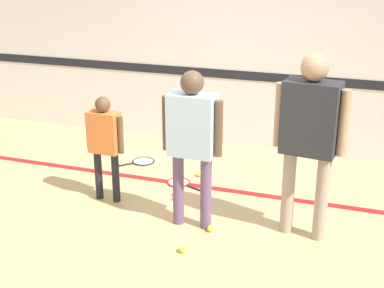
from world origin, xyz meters
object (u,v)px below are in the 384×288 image
Objects in this scene: person_instructor at (192,133)px; person_student_left at (105,138)px; racket_spare_on_floor at (180,183)px; tennis_ball_by_spare_racket at (199,174)px; tennis_ball_stray_left at (210,229)px; racket_second_spare at (142,161)px; tennis_ball_near_instructor at (182,249)px; person_student_right at (310,128)px.

person_instructor is 1.14m from person_student_left.
racket_spare_on_floor is 8.19× the size of tennis_ball_by_spare_racket.
racket_second_spare is at bearing 133.59° from tennis_ball_stray_left.
tennis_ball_by_spare_racket reaches higher than racket_spare_on_floor.
tennis_ball_stray_left is at bearing 74.19° from tennis_ball_near_instructor.
racket_spare_on_floor is at bearing 99.20° from racket_second_spare.
racket_second_spare is (-1.17, 1.39, -0.98)m from person_instructor.
tennis_ball_stray_left reaches higher than racket_second_spare.
racket_second_spare is at bearing -21.07° from person_student_right.
person_student_right is at bearing -2.80° from racket_spare_on_floor.
racket_second_spare is at bearing 166.90° from tennis_ball_by_spare_racket.
tennis_ball_near_instructor is at bearing -76.68° from tennis_ball_by_spare_racket.
person_student_right is at bearing 15.69° from tennis_ball_stray_left.
racket_spare_on_floor is 1.20m from tennis_ball_stray_left.
person_instructor is 1.10m from tennis_ball_near_instructor.
racket_spare_on_floor is at bearing 117.48° from person_instructor.
tennis_ball_near_instructor is at bearing -46.33° from racket_spare_on_floor.
person_student_right is 2.04m from tennis_ball_by_spare_racket.
person_instructor is 1.34× the size of person_student_left.
racket_spare_on_floor is at bearing 124.81° from tennis_ball_stray_left.
person_student_right is (2.16, -0.08, 0.37)m from person_student_left.
person_instructor reaches higher than racket_spare_on_floor.
tennis_ball_near_instructor is (1.26, -1.92, 0.02)m from racket_second_spare.
tennis_ball_near_instructor is at bearing -31.33° from person_student_left.
person_instructor is 1.10m from person_student_right.
tennis_ball_stray_left is at bearing 86.82° from racket_second_spare.
racket_spare_on_floor is at bearing -117.72° from tennis_ball_by_spare_racket.
tennis_ball_near_instructor is 1.00× the size of tennis_ball_stray_left.
racket_spare_on_floor is (-1.55, 0.74, -1.10)m from person_student_right.
person_student_left is 1.40m from tennis_ball_by_spare_racket.
tennis_ball_stray_left is at bearing 22.92° from person_student_right.
person_instructor is at bearing -10.56° from person_student_left.
tennis_ball_near_instructor is at bearing -80.32° from person_instructor.
racket_second_spare is (-2.26, 1.21, -1.10)m from person_student_right.
racket_second_spare is 2.29m from tennis_ball_near_instructor.
person_student_left is at bearing 166.10° from tennis_ball_stray_left.
person_student_left is 18.03× the size of tennis_ball_near_instructor.
person_student_right is at bearing -35.90° from tennis_ball_by_spare_racket.
person_student_left is 18.03× the size of tennis_ball_by_spare_racket.
person_instructor is 2.06m from racket_second_spare.
tennis_ball_by_spare_racket is at bearing 120.13° from racket_second_spare.
tennis_ball_stray_left reaches higher than racket_spare_on_floor.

